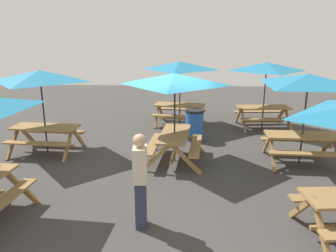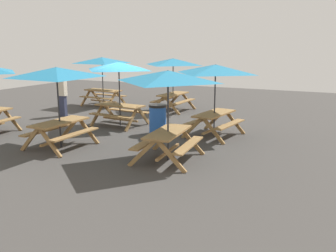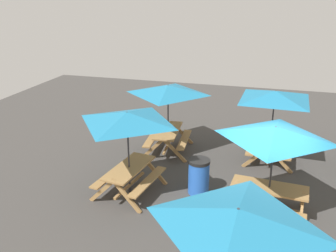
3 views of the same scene
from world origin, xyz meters
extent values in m
plane|color=#3D3A38|center=(0.00, 0.00, 0.00)|extent=(25.93, 25.93, 0.00)
cube|color=olive|center=(3.35, -0.29, 0.74)|extent=(1.84, 0.81, 0.05)
cube|color=olive|center=(3.31, -0.84, 0.45)|extent=(1.81, 0.37, 0.04)
cube|color=olive|center=(3.38, 0.26, 0.45)|extent=(1.81, 0.37, 0.04)
cube|color=olive|center=(2.55, -0.61, 0.37)|extent=(0.11, 0.80, 0.81)
cube|color=olive|center=(2.59, 0.12, 0.37)|extent=(0.11, 0.80, 0.81)
cube|color=olive|center=(4.10, -0.70, 0.37)|extent=(0.11, 0.80, 0.81)
cube|color=olive|center=(4.15, 0.03, 0.37)|extent=(0.11, 0.80, 0.81)
cube|color=olive|center=(3.35, -0.29, 0.22)|extent=(1.56, 0.16, 0.06)
cylinder|color=#2D2D33|center=(3.35, -0.29, 1.15)|extent=(0.04, 0.04, 2.30)
pyramid|color=teal|center=(3.35, -0.29, 2.16)|extent=(2.12, 2.12, 0.28)
cube|color=olive|center=(-2.52, 3.14, 0.37)|extent=(0.13, 0.80, 0.81)
cube|color=olive|center=(-3.28, -3.21, 0.74)|extent=(1.85, 0.85, 0.05)
cube|color=olive|center=(-3.23, -3.75, 0.45)|extent=(1.82, 0.41, 0.04)
cube|color=olive|center=(-3.33, -2.66, 0.45)|extent=(1.82, 0.41, 0.04)
cube|color=olive|center=(-4.03, -3.64, 0.37)|extent=(0.13, 0.80, 0.81)
cube|color=olive|center=(-4.09, -2.91, 0.37)|extent=(0.13, 0.80, 0.81)
cube|color=olive|center=(-2.47, -3.51, 0.37)|extent=(0.13, 0.80, 0.81)
cube|color=olive|center=(-2.53, -2.78, 0.37)|extent=(0.13, 0.80, 0.81)
cube|color=olive|center=(-3.28, -3.21, 0.22)|extent=(1.56, 0.20, 0.06)
cylinder|color=#2D2D33|center=(-3.28, -3.21, 1.15)|extent=(0.04, 0.04, 2.30)
pyramid|color=teal|center=(-3.28, -3.21, 2.16)|extent=(2.16, 2.16, 0.28)
cube|color=olive|center=(-0.33, -3.45, 0.74)|extent=(1.88, 0.95, 0.05)
cube|color=olive|center=(-0.40, -3.99, 0.45)|extent=(1.82, 0.51, 0.04)
cube|color=olive|center=(-0.25, -2.90, 0.45)|extent=(1.82, 0.51, 0.04)
cube|color=olive|center=(-1.15, -3.70, 0.37)|extent=(0.17, 0.80, 0.81)
cube|color=olive|center=(-1.05, -2.97, 0.37)|extent=(0.17, 0.80, 0.81)
cube|color=olive|center=(0.40, -3.92, 0.37)|extent=(0.17, 0.80, 0.81)
cube|color=olive|center=(0.50, -3.19, 0.37)|extent=(0.17, 0.80, 0.81)
cube|color=olive|center=(-0.33, -3.45, 0.22)|extent=(1.55, 0.29, 0.06)
cylinder|color=#2D2D33|center=(-0.33, -3.45, 1.15)|extent=(0.04, 0.04, 2.30)
pyramid|color=teal|center=(-0.33, -3.45, 2.16)|extent=(2.26, 2.26, 0.28)
cube|color=olive|center=(-0.26, 0.18, 0.74)|extent=(0.85, 1.85, 0.05)
cube|color=olive|center=(0.29, 0.13, 0.45)|extent=(0.41, 1.82, 0.04)
cube|color=olive|center=(-0.81, 0.22, 0.45)|extent=(0.41, 1.82, 0.04)
cube|color=olive|center=(0.04, -0.63, 0.37)|extent=(0.80, 0.13, 0.81)
cube|color=olive|center=(-0.69, -0.57, 0.37)|extent=(0.80, 0.13, 0.81)
cube|color=olive|center=(0.17, 0.92, 0.37)|extent=(0.80, 0.13, 0.81)
cube|color=olive|center=(-0.56, 0.98, 0.37)|extent=(0.80, 0.13, 0.81)
cube|color=olive|center=(-0.26, 0.18, 0.22)|extent=(0.20, 1.56, 0.06)
cylinder|color=#2D2D33|center=(-0.26, 0.18, 1.15)|extent=(0.04, 0.04, 2.30)
pyramid|color=teal|center=(-0.26, 0.18, 2.16)|extent=(2.16, 2.16, 0.28)
cube|color=olive|center=(-3.51, 0.13, 0.74)|extent=(1.83, 0.77, 0.05)
cube|color=olive|center=(-3.53, -0.42, 0.45)|extent=(1.81, 0.33, 0.04)
cube|color=olive|center=(-3.48, 0.67, 0.45)|extent=(1.81, 0.33, 0.04)
cube|color=olive|center=(-4.30, -0.21, 0.37)|extent=(0.09, 0.80, 0.81)
cube|color=olive|center=(-4.27, 0.52, 0.37)|extent=(0.09, 0.80, 0.81)
cube|color=olive|center=(-2.74, -0.27, 0.37)|extent=(0.09, 0.80, 0.81)
cube|color=olive|center=(-2.71, 0.46, 0.37)|extent=(0.09, 0.80, 0.81)
cube|color=olive|center=(-3.51, 0.13, 0.22)|extent=(1.56, 0.13, 0.06)
cylinder|color=#2D2D33|center=(-3.51, 0.13, 1.15)|extent=(0.04, 0.04, 2.30)
pyramid|color=teal|center=(-3.51, 0.13, 2.16)|extent=(2.83, 2.83, 0.28)
cube|color=olive|center=(3.13, 3.30, 0.74)|extent=(0.84, 1.85, 0.05)
cube|color=olive|center=(3.68, 3.26, 0.45)|extent=(0.40, 1.81, 0.04)
cube|color=olive|center=(2.58, 3.34, 0.45)|extent=(0.40, 1.81, 0.04)
cube|color=olive|center=(3.43, 2.50, 0.37)|extent=(0.80, 0.12, 0.81)
cube|color=olive|center=(2.70, 2.55, 0.37)|extent=(0.80, 0.12, 0.81)
cube|color=olive|center=(3.55, 4.05, 0.37)|extent=(0.80, 0.12, 0.81)
cube|color=olive|center=(2.82, 4.11, 0.37)|extent=(0.80, 0.12, 0.81)
cube|color=olive|center=(3.13, 3.30, 0.22)|extent=(0.19, 1.56, 0.06)
cylinder|color=#2D2D33|center=(3.13, 3.30, 1.15)|extent=(0.04, 0.04, 2.30)
pyramid|color=teal|center=(3.13, 3.30, 2.16)|extent=(2.82, 2.82, 0.28)
cylinder|color=blue|center=(-0.82, -1.65, 0.45)|extent=(0.56, 0.56, 0.90)
cylinder|color=black|center=(-0.82, -1.65, 0.94)|extent=(0.59, 0.59, 0.08)
cube|color=#2D334C|center=(0.21, 3.25, 0.42)|extent=(0.20, 0.29, 0.85)
cube|color=beige|center=(0.21, 3.25, 1.15)|extent=(0.24, 0.37, 0.60)
sphere|color=tan|center=(0.21, 3.25, 1.56)|extent=(0.22, 0.22, 0.22)
camera|label=1|loc=(-0.52, 8.24, 3.21)|focal=35.00mm
camera|label=2|loc=(-11.61, -7.19, 2.95)|focal=40.00mm
camera|label=3|loc=(7.99, 0.00, 5.22)|focal=40.00mm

